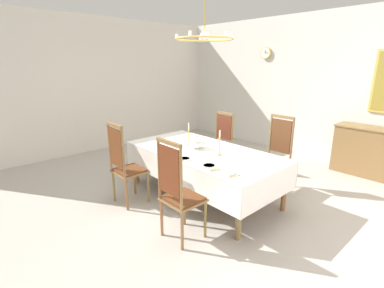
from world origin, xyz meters
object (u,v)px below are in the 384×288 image
object	(u,v)px
bowl_near_left	(228,172)
spoon_secondary	(218,170)
bowl_near_right	(209,166)
mounted_clock	(266,53)
chair_south_a	(125,164)
candlestick_west	(189,137)
candlestick_east	(219,145)
sideboard	(377,153)
bowl_far_left	(185,159)
dining_table	(203,155)
chair_north_b	(276,154)
soup_tureen	(197,142)
spoon_primary	(237,176)
chandelier	(204,38)
chair_north_a	(220,141)
chair_south_b	(178,191)

from	to	relation	value
bowl_near_left	spoon_secondary	distance (m)	0.16
bowl_near_right	mounted_clock	xyz separation A→B (m)	(-1.65, 3.57, 1.47)
chair_south_a	candlestick_west	world-z (taller)	chair_south_a
candlestick_east	spoon_secondary	world-z (taller)	candlestick_east
sideboard	mounted_clock	size ratio (longest dim) A/B	5.21
chair_south_a	bowl_far_left	distance (m)	0.90
dining_table	bowl_near_left	distance (m)	0.98
mounted_clock	candlestick_west	bearing A→B (deg)	-76.66
chair_north_b	soup_tureen	size ratio (longest dim) A/B	4.69
dining_table	spoon_primary	world-z (taller)	spoon_primary
sideboard	soup_tureen	bearing A→B (deg)	58.91
chair_south_a	mounted_clock	size ratio (longest dim) A/B	4.45
dining_table	bowl_near_right	world-z (taller)	bowl_near_right
bowl_far_left	spoon_primary	xyz separation A→B (m)	(0.84, 0.09, -0.01)
bowl_near_right	mounted_clock	world-z (taller)	mounted_clock
sideboard	chandelier	size ratio (longest dim) A/B	1.77
bowl_far_left	spoon_secondary	bearing A→B (deg)	5.72
chandelier	bowl_near_left	bearing A→B (deg)	-26.66
chair_north_a	candlestick_east	xyz separation A→B (m)	(0.90, -1.01, 0.31)
soup_tureen	bowl_near_left	distance (m)	1.10
chair_north_b	bowl_far_left	size ratio (longest dim) A/B	7.62
bowl_near_left	bowl_far_left	xyz separation A→B (m)	(-0.72, -0.07, 0.00)
chair_north_b	candlestick_west	size ratio (longest dim) A/B	3.27
spoon_secondary	bowl_near_right	bearing A→B (deg)	-154.19
bowl_near_right	spoon_secondary	xyz separation A→B (m)	(0.12, 0.03, -0.02)
candlestick_west	spoon_secondary	bearing A→B (deg)	-23.25
chair_north_a	chandelier	xyz separation A→B (m)	(0.57, -1.01, 1.76)
chair_north_b	bowl_near_right	size ratio (longest dim) A/B	6.94
chair_north_b	chandelier	distance (m)	2.10
mounted_clock	bowl_near_left	bearing A→B (deg)	-61.31
dining_table	candlestick_east	world-z (taller)	candlestick_east
candlestick_east	chandelier	size ratio (longest dim) A/B	0.46
chair_south_a	candlestick_east	distance (m)	1.39
candlestick_east	bowl_near_right	bearing A→B (deg)	-61.46
chair_south_b	dining_table	bearing A→B (deg)	121.82
bowl_far_left	dining_table	bearing A→B (deg)	106.92
bowl_near_right	chandelier	world-z (taller)	chandelier
chair_south_a	soup_tureen	distance (m)	1.13
chair_south_a	candlestick_west	distance (m)	1.08
chair_south_a	bowl_near_right	size ratio (longest dim) A/B	6.96
chair_south_a	chandelier	size ratio (longest dim) A/B	1.51
chair_south_b	spoon_primary	bearing A→B (deg)	59.34
mounted_clock	chandelier	distance (m)	3.27
chair_south_b	mounted_clock	size ratio (longest dim) A/B	4.48
candlestick_east	sideboard	bearing A→B (deg)	66.31
dining_table	mounted_clock	xyz separation A→B (m)	(-1.06, 3.09, 1.57)
chair_south_a	chair_south_b	world-z (taller)	chair_south_b
soup_tureen	chandelier	size ratio (longest dim) A/B	0.32
dining_table	chandelier	size ratio (longest dim) A/B	2.99
bowl_far_left	candlestick_west	bearing A→B (deg)	133.80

